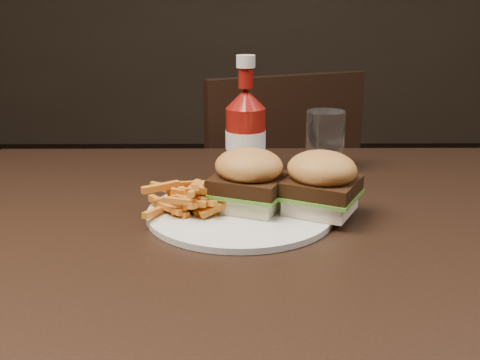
{
  "coord_description": "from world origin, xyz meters",
  "views": [
    {
      "loc": [
        -0.12,
        -0.72,
        1.04
      ],
      "look_at": [
        -0.12,
        0.03,
        0.8
      ],
      "focal_mm": 42.0,
      "sensor_mm": 36.0,
      "label": 1
    }
  ],
  "objects_px": {
    "ketchup_bottle": "(246,147)",
    "tumbler": "(325,141)",
    "chair_far": "(252,229)",
    "dining_table": "(323,234)",
    "plate": "(240,213)"
  },
  "relations": [
    {
      "from": "ketchup_bottle",
      "to": "tumbler",
      "type": "height_order",
      "value": "ketchup_bottle"
    },
    {
      "from": "dining_table",
      "to": "ketchup_bottle",
      "type": "bearing_deg",
      "value": 121.09
    },
    {
      "from": "chair_far",
      "to": "dining_table",
      "type": "bearing_deg",
      "value": 72.82
    },
    {
      "from": "ketchup_bottle",
      "to": "chair_far",
      "type": "bearing_deg",
      "value": 87.06
    },
    {
      "from": "plate",
      "to": "chair_far",
      "type": "bearing_deg",
      "value": 86.88
    },
    {
      "from": "dining_table",
      "to": "plate",
      "type": "height_order",
      "value": "plate"
    },
    {
      "from": "ketchup_bottle",
      "to": "dining_table",
      "type": "bearing_deg",
      "value": -58.91
    },
    {
      "from": "dining_table",
      "to": "plate",
      "type": "relative_size",
      "value": 4.61
    },
    {
      "from": "plate",
      "to": "tumbler",
      "type": "bearing_deg",
      "value": 55.31
    },
    {
      "from": "ketchup_bottle",
      "to": "tumbler",
      "type": "distance_m",
      "value": 0.15
    },
    {
      "from": "dining_table",
      "to": "tumbler",
      "type": "distance_m",
      "value": 0.25
    },
    {
      "from": "chair_far",
      "to": "ketchup_bottle",
      "type": "distance_m",
      "value": 0.68
    },
    {
      "from": "ketchup_bottle",
      "to": "tumbler",
      "type": "xyz_separation_m",
      "value": [
        0.14,
        0.06,
        -0.01
      ]
    },
    {
      "from": "plate",
      "to": "ketchup_bottle",
      "type": "xyz_separation_m",
      "value": [
        0.01,
        0.16,
        0.06
      ]
    },
    {
      "from": "dining_table",
      "to": "tumbler",
      "type": "relative_size",
      "value": 11.27
    }
  ]
}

